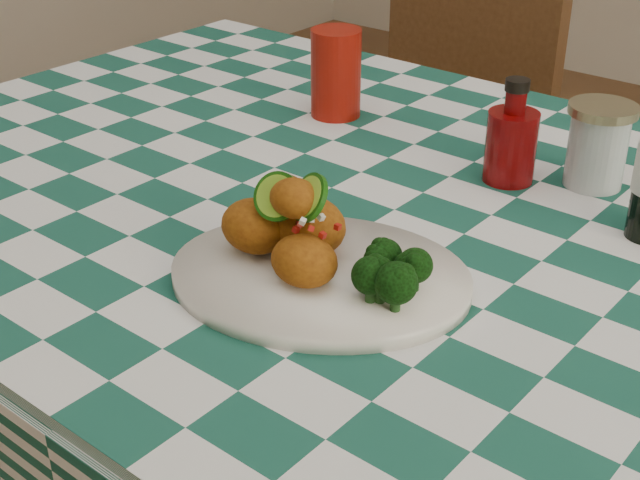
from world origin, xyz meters
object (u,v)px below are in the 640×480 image
Objects in this scene: ketchup_bottle at (512,131)px; plate at (320,277)px; fried_chicken_pile at (301,222)px; mason_jar at (598,146)px; dining_table at (384,447)px; red_tumbler at (336,73)px; wooden_chair_left at (414,152)px.

plate is at bearing -93.67° from ketchup_bottle.
mason_jar is at bearing 71.28° from fried_chicken_pile.
mason_jar is (0.09, 0.06, -0.01)m from ketchup_bottle.
dining_table is 12.03× the size of red_tumbler.
plate is 0.06m from fried_chicken_pile.
ketchup_bottle reaches higher than dining_table.
dining_table is 0.50m from fried_chicken_pile.
red_tumbler is 0.34m from ketchup_bottle.
ketchup_bottle is 0.86m from wooden_chair_left.
mason_jar reaches higher than dining_table.
dining_table is at bearing -124.96° from mason_jar.
ketchup_bottle is at bearing -44.53° from wooden_chair_left.
wooden_chair_left is at bearing 140.31° from mason_jar.
red_tumbler reaches higher than mason_jar.
fried_chicken_pile reaches higher than dining_table.
fried_chicken_pile is at bearing -97.78° from ketchup_bottle.
plate is (0.04, -0.20, 0.40)m from dining_table.
fried_chicken_pile is 0.16× the size of wooden_chair_left.
wooden_chair_left is (-0.48, 0.94, -0.36)m from fried_chicken_pile.
dining_table is 0.50m from ketchup_bottle.
wooden_chair_left is (-0.19, 0.53, -0.36)m from red_tumbler.
ketchup_bottle is (0.07, 0.17, 0.46)m from dining_table.
wooden_chair_left is (-0.46, 0.75, 0.10)m from dining_table.
wooden_chair_left is (-0.62, 0.52, -0.34)m from mason_jar.
red_tumbler reaches higher than fried_chicken_pile.
fried_chicken_pile is at bearing -55.69° from red_tumbler.
fried_chicken_pile is 1.12m from wooden_chair_left.
mason_jar is (0.16, 0.23, 0.45)m from dining_table.
dining_table is at bearing 94.33° from fried_chicken_pile.
mason_jar is (0.12, 0.43, 0.05)m from plate.
wooden_chair_left reaches higher than dining_table.
ketchup_bottle is at bearing -7.75° from red_tumbler.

